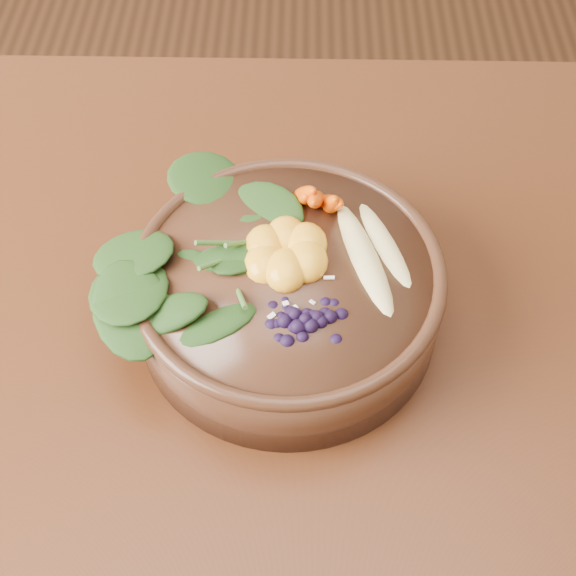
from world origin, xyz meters
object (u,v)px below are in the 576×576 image
stoneware_bowl (288,295)px  blueberry_pile (307,308)px  dining_table (329,445)px  kale_heap (227,214)px  mandarin_cluster (286,243)px  carrot_cluster (324,171)px  banana_halves (376,241)px

stoneware_bowl → blueberry_pile: 0.08m
dining_table → blueberry_pile: blueberry_pile is taller
kale_heap → dining_table: bearing=-52.6°
dining_table → blueberry_pile: size_ratio=13.34×
dining_table → kale_heap: kale_heap is taller
kale_heap → blueberry_pile: 0.12m
kale_heap → mandarin_cluster: kale_heap is taller
kale_heap → carrot_cluster: (0.08, 0.04, 0.02)m
stoneware_bowl → banana_halves: size_ratio=1.73×
dining_table → carrot_cluster: bearing=93.8°
stoneware_bowl → mandarin_cluster: 0.05m
banana_halves → mandarin_cluster: size_ratio=1.83×
dining_table → carrot_cluster: (-0.01, 0.15, 0.20)m
stoneware_bowl → blueberry_pile: (0.02, -0.05, 0.05)m
carrot_cluster → dining_table: bearing=-99.9°
carrot_cluster → blueberry_pile: carrot_cluster is taller
banana_halves → blueberry_pile: size_ratio=1.25×
dining_table → mandarin_cluster: (-0.04, 0.09, 0.18)m
carrot_cluster → banana_halves: (0.04, -0.06, -0.02)m
carrot_cluster → banana_halves: carrot_cluster is taller
blueberry_pile → dining_table: bearing=-46.0°
carrot_cluster → blueberry_pile: (-0.01, -0.13, -0.02)m
stoneware_bowl → blueberry_pile: blueberry_pile is taller
carrot_cluster → banana_halves: 0.08m
kale_heap → stoneware_bowl: bearing=-39.4°
carrot_cluster → banana_halves: bearing=-66.9°
banana_halves → kale_heap: bearing=156.5°
carrot_cluster → stoneware_bowl: bearing=-123.7°
stoneware_bowl → mandarin_cluster: bearing=97.4°
stoneware_bowl → banana_halves: bearing=16.4°
kale_heap → banana_halves: kale_heap is taller
stoneware_bowl → blueberry_pile: size_ratio=2.16×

